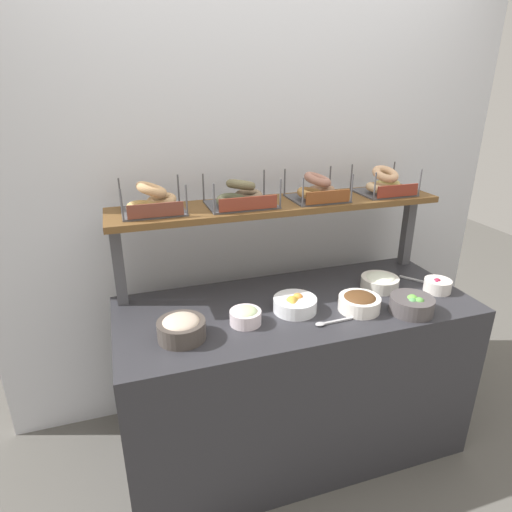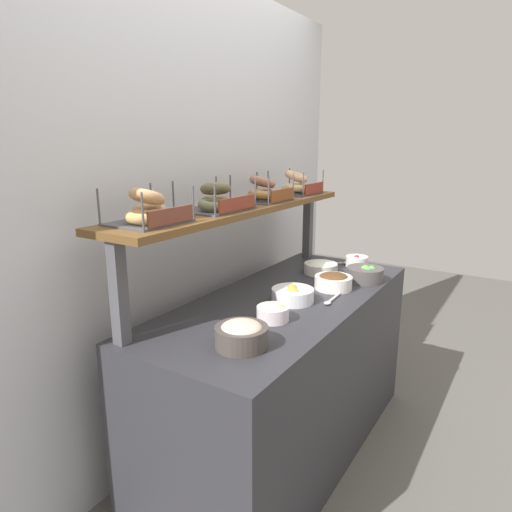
{
  "view_description": "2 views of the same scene",
  "coord_description": "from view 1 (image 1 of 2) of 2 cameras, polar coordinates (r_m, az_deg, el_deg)",
  "views": [
    {
      "loc": [
        -0.75,
        -1.68,
        1.83
      ],
      "look_at": [
        -0.18,
        0.06,
        1.1
      ],
      "focal_mm": 30.51,
      "sensor_mm": 36.0,
      "label": 1
    },
    {
      "loc": [
        -1.85,
        -1.0,
        1.59
      ],
      "look_at": [
        -0.19,
        0.05,
        1.09
      ],
      "focal_mm": 31.9,
      "sensor_mm": 36.0,
      "label": 2
    }
  ],
  "objects": [
    {
      "name": "ground_plane",
      "position": [
        2.6,
        4.69,
        -23.06
      ],
      "size": [
        8.0,
        8.0,
        0.0
      ],
      "primitive_type": "plane",
      "color": "#595651"
    },
    {
      "name": "back_wall",
      "position": [
        2.43,
        0.57,
        6.89
      ],
      "size": [
        2.89,
        0.06,
        2.4
      ],
      "primitive_type": "cube",
      "color": "silver",
      "rests_on": "ground_plane"
    },
    {
      "name": "deli_counter",
      "position": [
        2.31,
        5.02,
        -15.6
      ],
      "size": [
        1.69,
        0.7,
        0.85
      ],
      "primitive_type": "cube",
      "color": "#2D2D33",
      "rests_on": "ground_plane"
    },
    {
      "name": "shelf_riser_left",
      "position": [
        2.1,
        -17.59,
        -1.04
      ],
      "size": [
        0.05,
        0.05,
        0.4
      ],
      "primitive_type": "cube",
      "color": "#4C4C51",
      "rests_on": "deli_counter"
    },
    {
      "name": "shelf_riser_right",
      "position": [
        2.6,
        19.24,
        3.18
      ],
      "size": [
        0.05,
        0.05,
        0.4
      ],
      "primitive_type": "cube",
      "color": "#4C4C51",
      "rests_on": "deli_counter"
    },
    {
      "name": "upper_shelf",
      "position": [
        2.16,
        2.96,
        6.71
      ],
      "size": [
        1.65,
        0.32,
        0.03
      ],
      "primitive_type": "cube",
      "color": "brown",
      "rests_on": "shelf_riser_left"
    },
    {
      "name": "bowl_scallion_spread",
      "position": [
        1.9,
        -1.39,
        -7.82
      ],
      "size": [
        0.14,
        0.14,
        0.08
      ],
      "color": "white",
      "rests_on": "deli_counter"
    },
    {
      "name": "bowl_cream_cheese",
      "position": [
        2.3,
        15.92,
        -3.21
      ],
      "size": [
        0.19,
        0.19,
        0.08
      ],
      "color": "white",
      "rests_on": "deli_counter"
    },
    {
      "name": "bowl_fruit_salad",
      "position": [
        2.01,
        5.11,
        -6.28
      ],
      "size": [
        0.2,
        0.2,
        0.08
      ],
      "color": "white",
      "rests_on": "deli_counter"
    },
    {
      "name": "bowl_tuna_salad",
      "position": [
        1.82,
        -9.76,
        -9.24
      ],
      "size": [
        0.2,
        0.2,
        0.1
      ],
      "color": "#49413C",
      "rests_on": "deli_counter"
    },
    {
      "name": "bowl_chocolate_spread",
      "position": [
        2.06,
        13.4,
        -5.89
      ],
      "size": [
        0.19,
        0.19,
        0.08
      ],
      "color": "white",
      "rests_on": "deli_counter"
    },
    {
      "name": "bowl_veggie_mix",
      "position": [
        2.11,
        19.76,
        -6.02
      ],
      "size": [
        0.2,
        0.2,
        0.09
      ],
      "color": "#4E494B",
      "rests_on": "deli_counter"
    },
    {
      "name": "bowl_beet_salad",
      "position": [
        2.36,
        22.69,
        -3.57
      ],
      "size": [
        0.13,
        0.13,
        0.07
      ],
      "color": "white",
      "rests_on": "deli_counter"
    },
    {
      "name": "serving_spoon_near_plate",
      "position": [
        2.44,
        20.98,
        -3.13
      ],
      "size": [
        0.12,
        0.15,
        0.01
      ],
      "color": "#B7B7BC",
      "rests_on": "deli_counter"
    },
    {
      "name": "serving_spoon_by_edge",
      "position": [
        1.94,
        9.47,
        -8.6
      ],
      "size": [
        0.18,
        0.03,
        0.01
      ],
      "color": "#B7B7BC",
      "rests_on": "deli_counter"
    },
    {
      "name": "bagel_basket_sesame",
      "position": [
        2.03,
        -13.44,
        6.94
      ],
      "size": [
        0.28,
        0.26,
        0.15
      ],
      "color": "#4C4C51",
      "rests_on": "upper_shelf"
    },
    {
      "name": "bagel_basket_poppy",
      "position": [
        2.08,
        -2.01,
        7.83
      ],
      "size": [
        0.32,
        0.25,
        0.14
      ],
      "color": "#4C4C51",
      "rests_on": "upper_shelf"
    },
    {
      "name": "bagel_basket_everything",
      "position": [
        2.21,
        8.0,
        8.57
      ],
      "size": [
        0.27,
        0.26,
        0.14
      ],
      "color": "#4C4C51",
      "rests_on": "upper_shelf"
    },
    {
      "name": "bagel_basket_plain",
      "position": [
        2.41,
        16.47,
        9.0
      ],
      "size": [
        0.27,
        0.25,
        0.15
      ],
      "color": "#4C4C51",
      "rests_on": "upper_shelf"
    }
  ]
}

